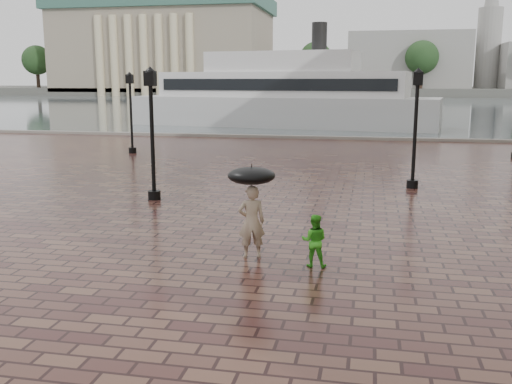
{
  "coord_description": "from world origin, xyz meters",
  "views": [
    {
      "loc": [
        1.34,
        -8.44,
        4.1
      ],
      "look_at": [
        -1.36,
        5.01,
        1.4
      ],
      "focal_mm": 40.0,
      "sensor_mm": 36.0,
      "label": 1
    }
  ],
  "objects_px": {
    "ferry_near": "(283,96)",
    "child_pedestrian": "(314,241)",
    "street_lamps": "(307,120)",
    "adult_pedestrian": "(252,222)"
  },
  "relations": [
    {
      "from": "street_lamps",
      "to": "child_pedestrian",
      "type": "relative_size",
      "value": 17.99
    },
    {
      "from": "child_pedestrian",
      "to": "adult_pedestrian",
      "type": "bearing_deg",
      "value": -14.26
    },
    {
      "from": "street_lamps",
      "to": "ferry_near",
      "type": "height_order",
      "value": "ferry_near"
    },
    {
      "from": "adult_pedestrian",
      "to": "ferry_near",
      "type": "distance_m",
      "value": 38.92
    },
    {
      "from": "child_pedestrian",
      "to": "ferry_near",
      "type": "relative_size",
      "value": 0.04
    },
    {
      "from": "ferry_near",
      "to": "child_pedestrian",
      "type": "bearing_deg",
      "value": -71.87
    },
    {
      "from": "street_lamps",
      "to": "ferry_near",
      "type": "relative_size",
      "value": 0.77
    },
    {
      "from": "street_lamps",
      "to": "adult_pedestrian",
      "type": "relative_size",
      "value": 12.42
    },
    {
      "from": "child_pedestrian",
      "to": "ferry_near",
      "type": "bearing_deg",
      "value": -80.75
    },
    {
      "from": "adult_pedestrian",
      "to": "ferry_near",
      "type": "bearing_deg",
      "value": -100.71
    }
  ]
}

